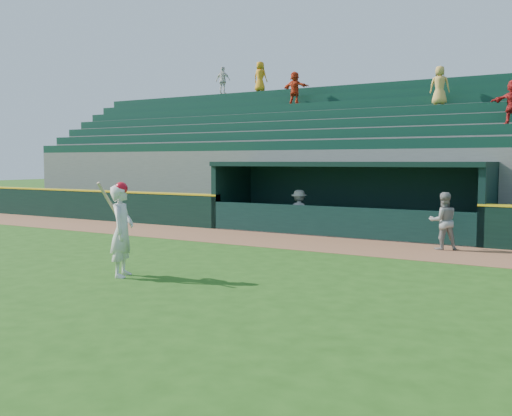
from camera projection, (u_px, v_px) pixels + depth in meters
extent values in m
plane|color=#224E13|center=(221.00, 269.00, 13.05)|extent=(120.00, 120.00, 0.00)
cube|color=brown|center=(311.00, 243.00, 17.27)|extent=(40.00, 3.00, 0.01)
cube|color=black|center=(70.00, 204.00, 24.79)|extent=(15.50, 0.30, 1.20)
cube|color=yellow|center=(70.00, 190.00, 24.74)|extent=(15.50, 0.32, 0.06)
imported|color=gray|center=(443.00, 221.00, 15.90)|extent=(0.98, 0.91, 1.61)
imported|color=#A3A39E|center=(299.00, 211.00, 19.70)|extent=(1.09, 0.83, 1.49)
cube|color=#63635F|center=(345.00, 232.00, 19.68)|extent=(9.00, 2.60, 0.04)
cube|color=black|center=(233.00, 196.00, 21.90)|extent=(0.20, 2.60, 2.30)
cube|color=black|center=(488.00, 205.00, 17.27)|extent=(0.20, 2.60, 2.30)
cube|color=black|center=(358.00, 198.00, 20.70)|extent=(9.40, 0.20, 2.30)
cube|color=black|center=(346.00, 164.00, 19.49)|extent=(9.40, 2.80, 0.16)
cube|color=black|center=(331.00, 222.00, 18.59)|extent=(9.00, 0.16, 1.00)
cube|color=brown|center=(353.00, 224.00, 20.35)|extent=(8.40, 0.45, 0.10)
cube|color=slate|center=(364.00, 189.00, 21.13)|extent=(34.00, 0.85, 2.91)
cube|color=#0F3828|center=(363.00, 144.00, 20.90)|extent=(34.00, 0.60, 0.36)
cube|color=slate|center=(371.00, 182.00, 21.85)|extent=(34.00, 0.85, 3.36)
cube|color=#0F3828|center=(371.00, 133.00, 21.59)|extent=(34.00, 0.60, 0.36)
cube|color=slate|center=(378.00, 176.00, 22.56)|extent=(34.00, 0.85, 3.81)
cube|color=#0F3828|center=(378.00, 122.00, 22.29)|extent=(34.00, 0.60, 0.36)
cube|color=slate|center=(385.00, 170.00, 23.27)|extent=(34.00, 0.85, 4.26)
cube|color=#0F3828|center=(385.00, 112.00, 22.98)|extent=(34.00, 0.60, 0.36)
cube|color=slate|center=(391.00, 164.00, 23.99)|extent=(34.00, 0.85, 4.71)
cube|color=#0F3828|center=(392.00, 103.00, 23.68)|extent=(34.00, 0.60, 0.36)
cube|color=slate|center=(397.00, 159.00, 24.70)|extent=(34.00, 0.85, 5.16)
cube|color=#0F3828|center=(398.00, 94.00, 24.37)|extent=(34.00, 0.60, 0.36)
cube|color=slate|center=(403.00, 154.00, 25.41)|extent=(34.00, 0.85, 5.61)
cube|color=#0F3828|center=(404.00, 86.00, 25.07)|extent=(34.00, 0.60, 0.36)
cube|color=slate|center=(406.00, 154.00, 25.91)|extent=(34.50, 0.30, 5.61)
imported|color=orange|center=(260.00, 77.00, 28.67)|extent=(0.77, 0.53, 1.51)
imported|color=silver|center=(223.00, 81.00, 29.80)|extent=(0.85, 0.36, 1.45)
imported|color=gold|center=(440.00, 86.00, 21.86)|extent=(0.80, 0.58, 1.50)
imported|color=red|center=(295.00, 88.00, 25.88)|extent=(1.42, 0.66, 1.47)
imported|color=silver|center=(122.00, 231.00, 12.18)|extent=(0.73, 0.85, 1.97)
sphere|color=red|center=(121.00, 188.00, 12.11)|extent=(0.27, 0.27, 0.27)
cylinder|color=#D0B085|center=(108.00, 199.00, 12.03)|extent=(0.17, 0.52, 0.76)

